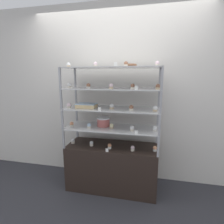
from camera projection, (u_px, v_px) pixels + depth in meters
The scene contains 38 objects.
ground_plane at pixel (112, 186), 2.53m from camera, with size 20.00×20.00×0.00m, color #2D2D33.
back_wall at pixel (117, 94), 2.64m from camera, with size 8.00×0.05×2.60m.
display_base at pixel (112, 166), 2.47m from camera, with size 1.23×0.47×0.63m.
display_riser_lower at pixel (112, 128), 2.36m from camera, with size 1.23×0.47×0.26m.
display_riser_middle at pixel (112, 109), 2.31m from camera, with size 1.23×0.47×0.26m.
display_riser_upper at pixel (112, 89), 2.25m from camera, with size 1.23×0.47×0.26m.
display_riser_top at pixel (112, 68), 2.20m from camera, with size 1.23×0.47×0.26m.
layer_cake_centerpiece at pixel (103, 122), 2.40m from camera, with size 0.18×0.18×0.12m.
sheet_cake_frosted at pixel (87, 106), 2.33m from camera, with size 0.26×0.18×0.06m.
cupcake_0 at pixel (73, 141), 2.48m from camera, with size 0.05×0.05×0.07m.
cupcake_1 at pixel (92, 143), 2.39m from camera, with size 0.05×0.05×0.07m.
cupcake_2 at pixel (110, 146), 2.30m from camera, with size 0.05×0.05×0.07m.
cupcake_3 at pixel (133, 148), 2.23m from camera, with size 0.05×0.05×0.07m.
cupcake_4 at pixel (155, 149), 2.22m from camera, with size 0.05×0.05×0.07m.
price_tag_0 at pixel (107, 150), 2.20m from camera, with size 0.04×0.00×0.04m.
cupcake_5 at pixel (72, 124), 2.39m from camera, with size 0.05×0.05×0.07m.
cupcake_6 at pixel (89, 126), 2.31m from camera, with size 0.05×0.05×0.07m.
cupcake_7 at pixel (112, 126), 2.30m from camera, with size 0.05×0.05×0.07m.
cupcake_8 at pixel (132, 128), 2.19m from camera, with size 0.05×0.05×0.07m.
cupcake_9 at pixel (155, 129), 2.18m from camera, with size 0.05×0.05×0.07m.
price_tag_1 at pixel (136, 132), 2.07m from camera, with size 0.04×0.00×0.04m.
cupcake_10 at pixel (69, 105), 2.32m from camera, with size 0.06×0.06×0.07m.
cupcake_11 at pixel (112, 107), 2.23m from camera, with size 0.06×0.06×0.07m.
cupcake_12 at pixel (131, 108), 2.14m from camera, with size 0.06×0.06×0.07m.
cupcake_13 at pixel (155, 109), 2.08m from camera, with size 0.06×0.06×0.07m.
price_tag_2 at pixel (100, 109), 2.11m from camera, with size 0.04×0.00×0.04m.
cupcake_14 at pixel (69, 86), 2.31m from camera, with size 0.05×0.05×0.06m.
cupcake_15 at pixel (88, 86), 2.22m from camera, with size 0.05×0.05×0.06m.
cupcake_16 at pixel (111, 86), 2.15m from camera, with size 0.05×0.05×0.06m.
cupcake_17 at pixel (133, 86), 2.11m from camera, with size 0.05×0.05×0.06m.
cupcake_18 at pixel (158, 87), 2.04m from camera, with size 0.05×0.05×0.06m.
price_tag_3 at pixel (136, 88), 1.97m from camera, with size 0.04×0.00×0.04m.
cupcake_19 at pixel (69, 65), 2.27m from camera, with size 0.05×0.05×0.06m.
cupcake_20 at pixel (95, 64), 2.16m from camera, with size 0.05×0.05×0.06m.
cupcake_21 at pixel (126, 64), 2.09m from camera, with size 0.05×0.05×0.06m.
cupcake_22 at pixel (157, 64), 2.04m from camera, with size 0.05×0.05×0.06m.
price_tag_4 at pixel (116, 64), 1.97m from camera, with size 0.04×0.00×0.04m.
donut_glazed at pixel (131, 65), 2.20m from camera, with size 0.15×0.15×0.04m.
Camera 1 is at (0.48, -2.22, 1.57)m, focal length 28.00 mm.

